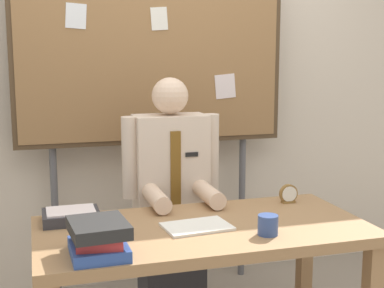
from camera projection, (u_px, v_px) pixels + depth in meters
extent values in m
cube|color=beige|center=(146.00, 79.00, 3.55)|extent=(6.40, 0.08, 2.70)
cube|color=#9E754C|center=(203.00, 231.00, 2.49)|extent=(1.51, 0.75, 0.05)
cube|color=#9E754C|center=(304.00, 266.00, 3.04)|extent=(0.07, 0.07, 0.69)
cube|color=#2D2D33|center=(171.00, 281.00, 3.14)|extent=(0.34, 0.30, 0.44)
cube|color=beige|center=(171.00, 181.00, 3.04)|extent=(0.40, 0.22, 0.75)
sphere|color=beige|center=(170.00, 96.00, 2.96)|extent=(0.20, 0.20, 0.20)
cylinder|color=beige|center=(130.00, 158.00, 2.93)|extent=(0.09, 0.09, 0.44)
cylinder|color=beige|center=(211.00, 153.00, 3.06)|extent=(0.09, 0.09, 0.44)
cylinder|color=beige|center=(157.00, 198.00, 2.76)|extent=(0.09, 0.30, 0.09)
cylinder|color=beige|center=(209.00, 194.00, 2.84)|extent=(0.09, 0.30, 0.09)
cube|color=brown|center=(176.00, 176.00, 2.93)|extent=(0.06, 0.01, 0.48)
cube|color=black|center=(192.00, 154.00, 2.93)|extent=(0.07, 0.01, 0.02)
cube|color=#4C3823|center=(152.00, 55.00, 3.34)|extent=(1.69, 0.05, 1.10)
cube|color=olive|center=(153.00, 55.00, 3.33)|extent=(1.63, 0.04, 1.04)
cylinder|color=#59595E|center=(56.00, 221.00, 3.36)|extent=(0.04, 0.04, 0.99)
cylinder|color=#59595E|center=(242.00, 205.00, 3.71)|extent=(0.04, 0.04, 0.99)
cube|color=silver|center=(225.00, 86.00, 3.47)|extent=(0.15, 0.00, 0.16)
cube|color=white|center=(159.00, 19.00, 3.28)|extent=(0.11, 0.00, 0.14)
cube|color=white|center=(76.00, 16.00, 3.14)|extent=(0.13, 0.00, 0.15)
cube|color=#2D4C99|center=(99.00, 249.00, 2.12)|extent=(0.22, 0.26, 0.05)
cube|color=#B22D2D|center=(100.00, 238.00, 2.12)|extent=(0.20, 0.24, 0.04)
cube|color=#262626|center=(98.00, 228.00, 2.11)|extent=(0.23, 0.27, 0.05)
cube|color=white|center=(197.00, 226.00, 2.46)|extent=(0.32, 0.23, 0.01)
cylinder|color=olive|center=(288.00, 194.00, 2.86)|extent=(0.10, 0.02, 0.10)
cylinder|color=white|center=(290.00, 194.00, 2.84)|extent=(0.08, 0.00, 0.08)
cube|color=olive|center=(288.00, 202.00, 2.86)|extent=(0.07, 0.04, 0.01)
cylinder|color=#334C8C|center=(268.00, 225.00, 2.35)|extent=(0.09, 0.09, 0.09)
cube|color=#333338|center=(71.00, 217.00, 2.54)|extent=(0.26, 0.20, 0.05)
cube|color=silver|center=(71.00, 211.00, 2.53)|extent=(0.22, 0.17, 0.01)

